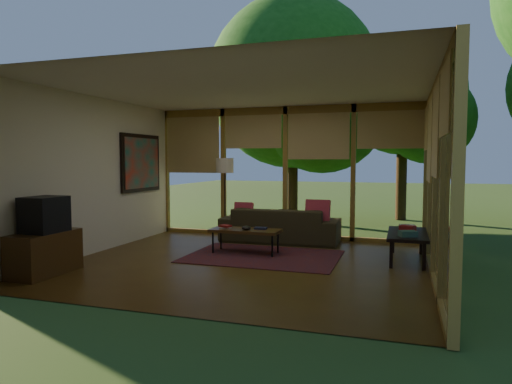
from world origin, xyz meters
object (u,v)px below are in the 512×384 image
(media_cabinet, at_px, (45,253))
(coffee_table, at_px, (245,231))
(television, at_px, (44,214))
(floor_lamp, at_px, (225,170))
(sofa, at_px, (280,225))
(side_console, at_px, (407,235))

(media_cabinet, height_order, coffee_table, media_cabinet)
(television, xyz_separation_m, floor_lamp, (1.30, 3.54, 0.56))
(sofa, height_order, television, television)
(floor_lamp, distance_m, coffee_table, 1.90)
(side_console, bearing_deg, television, -152.89)
(media_cabinet, distance_m, coffee_table, 3.14)
(floor_lamp, xyz_separation_m, side_console, (3.55, -1.06, -1.00))
(television, bearing_deg, media_cabinet, 180.00)
(sofa, distance_m, television, 4.33)
(television, bearing_deg, side_console, 27.11)
(side_console, bearing_deg, floor_lamp, 163.42)
(television, bearing_deg, sofa, 54.83)
(floor_lamp, bearing_deg, media_cabinet, -110.38)
(floor_lamp, relative_size, side_console, 1.18)
(floor_lamp, xyz_separation_m, coffee_table, (0.91, -1.32, -1.01))
(media_cabinet, height_order, side_console, media_cabinet)
(television, bearing_deg, coffee_table, 45.20)
(media_cabinet, relative_size, television, 1.82)
(television, relative_size, floor_lamp, 0.33)
(media_cabinet, relative_size, side_console, 0.71)
(floor_lamp, height_order, side_console, floor_lamp)
(television, height_order, coffee_table, television)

